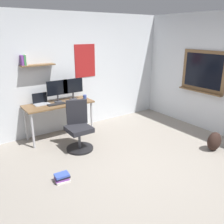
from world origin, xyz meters
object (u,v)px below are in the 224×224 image
Objects in this scene: monitor_secondary at (73,87)px; computer_mouse at (69,102)px; office_chair at (79,129)px; monitor_primary at (57,90)px; desk at (59,107)px; laptop at (41,102)px; backpack at (214,141)px; keyboard at (57,104)px; coffee_mug at (85,97)px; book_stack_on_floor at (62,177)px.

computer_mouse is (-0.19, -0.16, -0.25)m from monitor_secondary.
monitor_primary reaches higher than office_chair.
laptop is (-0.32, 0.14, 0.14)m from desk.
monitor_primary reaches higher than computer_mouse.
backpack is at bearing -44.57° from laptop.
monitor_secondary is (0.39, 0.09, 0.35)m from desk.
computer_mouse is (0.17, -0.16, -0.25)m from monitor_primary.
computer_mouse is at bearing -43.71° from monitor_primary.
monitor_primary is 0.33m from keyboard.
monitor_secondary is 0.34m from coffee_mug.
coffee_mug is (0.41, 0.05, 0.03)m from computer_mouse.
monitor_secondary is 1.25× the size of keyboard.
coffee_mug is at bearing 6.98° from computer_mouse.
book_stack_on_floor is (-1.05, -1.67, -0.96)m from monitor_secondary.
monitor_primary reaches higher than laptop.
laptop reaches higher than computer_mouse.
book_stack_on_floor is (-1.28, -1.56, -0.74)m from coffee_mug.
laptop reaches higher than backpack.
monitor_secondary reaches higher than keyboard.
backpack reaches higher than book_stack_on_floor.
monitor_secondary is 2.20m from book_stack_on_floor.
computer_mouse reaches higher than keyboard.
desk is 3.20m from backpack.
book_stack_on_floor is (-0.70, -1.67, -0.96)m from monitor_primary.
desk is 0.14m from keyboard.
monitor_secondary is (0.72, -0.05, 0.22)m from laptop.
desk is 13.78× the size of computer_mouse.
desk is 3.87× the size of backpack.
monitor_secondary is 4.46× the size of computer_mouse.
desk is at bearing -166.78° from monitor_secondary.
office_chair is 2.57× the size of keyboard.
laptop is (-0.39, 0.88, 0.40)m from office_chair.
keyboard is (0.25, -0.21, -0.04)m from laptop.
desk is 1.82m from book_stack_on_floor.
laptop is 0.75m from monitor_secondary.
laptop is at bearing 114.16° from office_chair.
laptop is at bearing 156.41° from desk.
coffee_mug is at bearing -2.07° from desk.
computer_mouse is 1.13× the size of coffee_mug.
office_chair is at bearing -111.22° from monitor_secondary.
keyboard is (-0.14, 0.67, 0.36)m from office_chair.
monitor_primary is at bearing 67.40° from book_stack_on_floor.
laptop is at bearing 170.15° from coffee_mug.
keyboard is (-0.47, -0.16, -0.26)m from monitor_secondary.
desk is 0.38m from laptop.
keyboard is 0.69m from coffee_mug.
desk is 0.54m from monitor_secondary.
keyboard is at bearing 180.00° from computer_mouse.
backpack is at bearing -48.84° from computer_mouse.
keyboard is at bearing -123.10° from monitor_primary.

